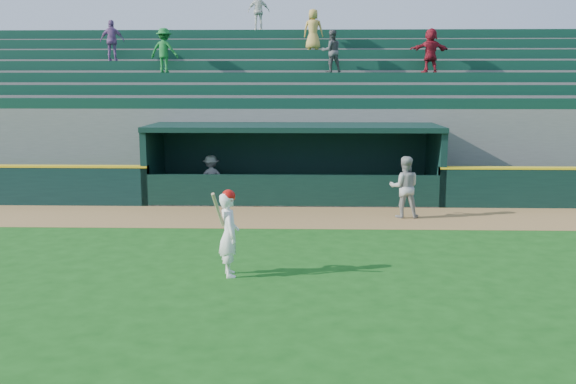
% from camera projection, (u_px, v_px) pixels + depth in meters
% --- Properties ---
extents(ground, '(120.00, 120.00, 0.00)m').
position_uv_depth(ground, '(286.00, 265.00, 13.52)').
color(ground, '#154D13').
rests_on(ground, ground).
extents(warning_track, '(40.00, 3.00, 0.01)m').
position_uv_depth(warning_track, '(291.00, 217.00, 18.34)').
color(warning_track, olive).
rests_on(warning_track, ground).
extents(dugout_player_front, '(0.89, 0.71, 1.76)m').
position_uv_depth(dugout_player_front, '(404.00, 187.00, 18.18)').
color(dugout_player_front, '#A0A09B').
rests_on(dugout_player_front, ground).
extents(dugout_player_inside, '(1.06, 0.79, 1.45)m').
position_uv_depth(dugout_player_inside, '(211.00, 177.00, 21.07)').
color(dugout_player_inside, '#A0A09B').
rests_on(dugout_player_inside, ground).
extents(dugout, '(9.40, 2.80, 2.46)m').
position_uv_depth(dugout, '(294.00, 158.00, 21.17)').
color(dugout, slate).
rests_on(dugout, ground).
extents(stands, '(34.50, 6.25, 7.51)m').
position_uv_depth(stands, '(296.00, 118.00, 25.49)').
color(stands, slate).
rests_on(stands, ground).
extents(batter_at_plate, '(0.56, 0.82, 1.76)m').
position_uv_depth(batter_at_plate, '(229.00, 233.00, 12.67)').
color(batter_at_plate, white).
rests_on(batter_at_plate, ground).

